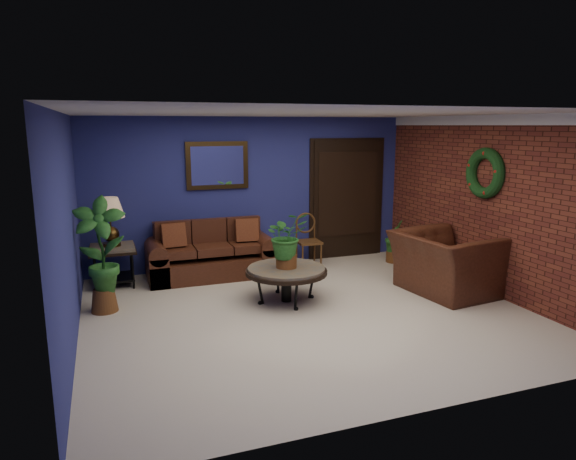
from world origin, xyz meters
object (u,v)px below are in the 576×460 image
object	(u,v)px
coffee_table	(286,272)
table_lamp	(110,216)
side_chair	(308,236)
sofa	(211,258)
end_table	(113,255)
armchair	(446,263)

from	to	relation	value
coffee_table	table_lamp	xyz separation A→B (m)	(-2.19, 1.54, 0.64)
coffee_table	side_chair	bearing A→B (deg)	59.22
sofa	side_chair	size ratio (longest dim) A/B	2.21
end_table	table_lamp	world-z (taller)	table_lamp
sofa	armchair	xyz separation A→B (m)	(2.98, -1.99, 0.14)
end_table	armchair	bearing A→B (deg)	-23.82
sofa	table_lamp	world-z (taller)	table_lamp
coffee_table	armchair	xyz separation A→B (m)	(2.26, -0.42, 0.01)
table_lamp	side_chair	xyz separation A→B (m)	(3.15, 0.07, -0.55)
sofa	armchair	world-z (taller)	sofa
side_chair	sofa	bearing A→B (deg)	-175.78
end_table	side_chair	xyz separation A→B (m)	(3.15, 0.07, 0.04)
sofa	table_lamp	bearing A→B (deg)	-179.03
side_chair	end_table	bearing A→B (deg)	-175.99
sofa	end_table	distance (m)	1.48
table_lamp	side_chair	size ratio (longest dim) A/B	0.78
table_lamp	side_chair	distance (m)	3.20
end_table	side_chair	bearing A→B (deg)	1.21
sofa	table_lamp	xyz separation A→B (m)	(-1.47, -0.02, 0.77)
end_table	side_chair	distance (m)	3.15
sofa	coffee_table	world-z (taller)	sofa
side_chair	armchair	world-z (taller)	side_chair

